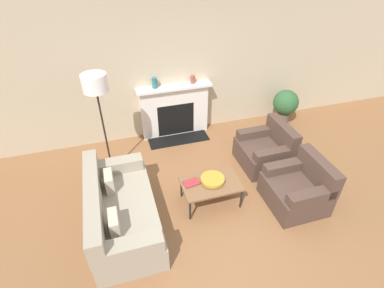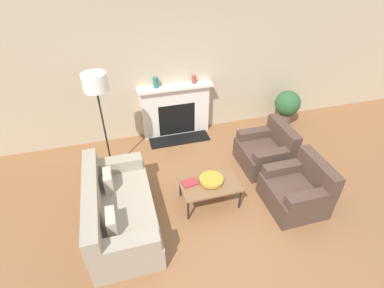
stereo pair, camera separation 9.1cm
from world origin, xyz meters
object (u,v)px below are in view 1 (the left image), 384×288
Objects in this scene: fireplace at (175,111)px; potted_plant at (285,104)px; book at (191,183)px; mantel_vase_center_left at (193,80)px; coffee_table at (211,185)px; armchair_near at (298,189)px; floor_lamp at (97,94)px; armchair_far at (266,150)px; bowl at (213,179)px; couch at (119,212)px; mantel_vase_left at (155,83)px.

fireplace is 2.44m from potted_plant.
book is at bearing -147.19° from potted_plant.
potted_plant is at bearing -8.97° from mantel_vase_center_left.
coffee_table is at bearing -142.77° from potted_plant.
coffee_table is 0.31m from book.
mantel_vase_center_left reaches higher than fireplace.
armchair_near is at bearing -115.91° from potted_plant.
floor_lamp is at bearing -120.89° from armchair_near.
floor_lamp is at bearing -148.41° from fireplace.
coffee_table is at bearing -64.02° from armchair_far.
armchair_near and potted_plant have the same top height.
potted_plant is at bearing 23.77° from book.
floor_lamp is at bearing 126.09° from book.
fireplace is at bearing 92.00° from bowl.
mantel_vase_center_left is (0.65, 2.05, 0.77)m from book.
couch is 2.08× the size of armchair_near.
book is at bearing -81.73° from couch.
mantel_vase_left is at bearing -131.11° from armchair_far.
book is (-0.29, 0.09, 0.04)m from coffee_table.
couch reaches higher than armchair_near.
armchair_near is at bearing -69.48° from mantel_vase_center_left.
armchair_near is (2.73, -0.33, -0.01)m from couch.
armchair_near is 1.09× the size of potted_plant.
couch is 2.82m from armchair_far.
mantel_vase_left is at bearing 100.84° from coffee_table.
fireplace is at bearing -2.26° from mantel_vase_left.
book is at bearing -86.75° from mantel_vase_left.
armchair_far is (2.73, 0.71, -0.01)m from couch.
bowl is 1.86× the size of mantel_vase_left.
couch is at bearing 179.23° from book.
bowl is 0.47× the size of potted_plant.
floor_lamp reaches higher than fireplace.
potted_plant is at bearing -7.20° from fireplace.
armchair_far is 1.98m from mantel_vase_center_left.
book is at bearing -107.18° from armchair_near.
mantel_vase_center_left is at bearing 80.55° from coffee_table.
book is (-0.33, 0.05, -0.03)m from bowl.
mantel_vase_left is (-0.12, 2.05, 0.80)m from book.
armchair_near is 3.28× the size of book.
potted_plant is (3.81, 1.89, 0.18)m from couch.
armchair_near is 4.36× the size of mantel_vase_left.
couch is 4.25m from potted_plant.
armchair_near reaches higher than coffee_table.
potted_plant reaches higher than book.
couch reaches higher than bowl.
potted_plant is (2.35, 1.78, 0.04)m from bowl.
fireplace is 1.72× the size of armchair_far.
fireplace is 0.83× the size of couch.
fireplace is 2.12m from coffee_table.
mantel_vase_center_left is at bearing 171.03° from potted_plant.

